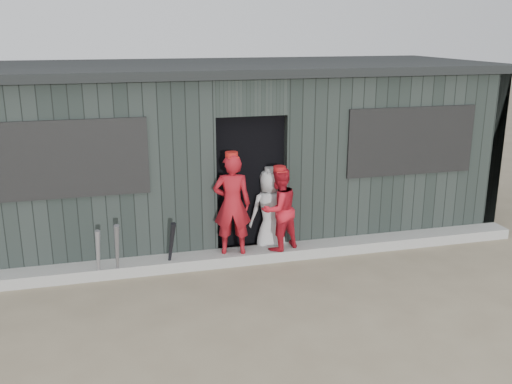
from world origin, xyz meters
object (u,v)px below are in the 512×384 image
object	(u,v)px
bat_mid	(117,252)
dugout	(229,147)
player_grey_back	(270,211)
bat_right	(171,247)
player_red_right	(279,209)
bat_left	(98,256)
player_red_left	(232,204)

from	to	relation	value
bat_mid	dugout	size ratio (longest dim) A/B	0.10
player_grey_back	dugout	bearing A→B (deg)	-86.83
bat_right	player_red_right	size ratio (longest dim) A/B	0.61
bat_left	bat_mid	world-z (taller)	bat_mid
bat_left	bat_right	bearing A→B (deg)	4.49
bat_left	player_red_left	xyz separation A→B (m)	(1.79, 0.17, 0.49)
player_red_left	player_red_right	bearing A→B (deg)	-170.63
bat_left	player_red_left	size ratio (longest dim) A/B	0.51
bat_left	bat_right	size ratio (longest dim) A/B	0.99
bat_right	player_grey_back	world-z (taller)	player_grey_back
bat_mid	bat_right	xyz separation A→B (m)	(0.69, 0.11, -0.04)
bat_mid	player_grey_back	bearing A→B (deg)	12.50
bat_right	player_red_left	distance (m)	0.99
bat_right	player_grey_back	size ratio (longest dim) A/B	0.58
bat_left	dugout	xyz separation A→B (m)	(2.12, 1.86, 0.93)
player_grey_back	bat_left	bearing A→B (deg)	2.21
bat_right	player_red_left	size ratio (longest dim) A/B	0.51
player_red_left	bat_right	bearing A→B (deg)	18.36
player_red_right	dugout	size ratio (longest dim) A/B	0.14
player_red_right	bat_left	bearing A→B (deg)	-19.38
player_red_left	bat_left	bearing A→B (deg)	17.18
bat_mid	bat_right	world-z (taller)	bat_mid
bat_right	player_grey_back	bearing A→B (deg)	13.96
bat_mid	player_red_right	world-z (taller)	player_red_right
bat_right	dugout	bearing A→B (deg)	56.49
player_grey_back	player_red_right	bearing A→B (deg)	90.10
player_red_left	player_grey_back	xyz separation A→B (m)	(0.62, 0.26, -0.23)
player_red_left	player_grey_back	size ratio (longest dim) A/B	1.13
dugout	player_red_right	bearing A→B (deg)	-79.21
player_grey_back	bat_right	bearing A→B (deg)	5.82
player_red_right	player_grey_back	size ratio (longest dim) A/B	0.95
bat_right	player_red_left	xyz separation A→B (m)	(0.86, 0.10, 0.49)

